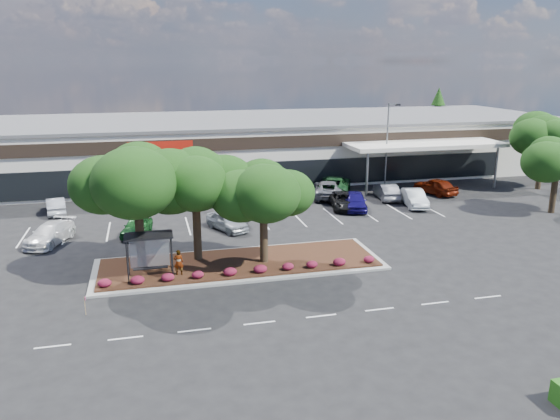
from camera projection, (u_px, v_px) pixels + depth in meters
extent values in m
plane|color=black|center=(286.00, 287.00, 31.25)|extent=(160.00, 160.00, 0.00)
cube|color=silver|center=(212.00, 147.00, 62.30)|extent=(80.00, 20.00, 6.00)
cube|color=#59595B|center=(211.00, 120.00, 61.49)|extent=(80.40, 20.40, 0.30)
cube|color=black|center=(224.00, 144.00, 52.42)|extent=(80.00, 0.25, 1.20)
cube|color=black|center=(225.00, 177.00, 53.26)|extent=(60.00, 0.18, 2.60)
cube|color=#AA170C|center=(160.00, 147.00, 50.96)|extent=(6.00, 0.12, 1.00)
cube|color=silver|center=(425.00, 145.00, 54.85)|extent=(16.00, 5.00, 0.40)
cylinder|color=slate|center=(367.00, 174.00, 51.97)|extent=(0.24, 0.24, 4.20)
cylinder|color=slate|center=(496.00, 168.00, 55.20)|extent=(0.24, 0.24, 4.20)
cube|color=#969691|center=(240.00, 264.00, 34.52)|extent=(18.00, 6.00, 0.15)
cube|color=#472416|center=(240.00, 263.00, 34.48)|extent=(17.20, 5.20, 0.12)
cube|color=silver|center=(53.00, 346.00, 24.73)|extent=(1.60, 0.12, 0.01)
cube|color=silver|center=(126.00, 338.00, 25.47)|extent=(1.60, 0.12, 0.01)
cube|color=silver|center=(194.00, 330.00, 26.21)|extent=(1.60, 0.12, 0.01)
cube|color=silver|center=(260.00, 323.00, 26.95)|extent=(1.60, 0.12, 0.01)
cube|color=silver|center=(321.00, 316.00, 27.69)|extent=(1.60, 0.12, 0.01)
cube|color=silver|center=(380.00, 309.00, 28.43)|extent=(1.60, 0.12, 0.01)
cube|color=silver|center=(435.00, 303.00, 29.17)|extent=(1.60, 0.12, 0.01)
cube|color=silver|center=(488.00, 297.00, 29.91)|extent=(1.60, 0.12, 0.01)
cube|color=silver|center=(23.00, 237.00, 40.08)|extent=(0.12, 5.00, 0.01)
cube|color=silver|center=(67.00, 234.00, 40.77)|extent=(0.12, 5.00, 0.01)
cube|color=silver|center=(108.00, 231.00, 41.47)|extent=(0.12, 5.00, 0.01)
cube|color=silver|center=(149.00, 229.00, 42.16)|extent=(0.12, 5.00, 0.01)
cube|color=silver|center=(188.00, 226.00, 42.85)|extent=(0.12, 5.00, 0.01)
cube|color=silver|center=(226.00, 223.00, 43.55)|extent=(0.12, 5.00, 0.01)
cube|color=silver|center=(263.00, 221.00, 44.24)|extent=(0.12, 5.00, 0.01)
cube|color=silver|center=(298.00, 218.00, 44.93)|extent=(0.12, 5.00, 0.01)
cube|color=silver|center=(333.00, 216.00, 45.63)|extent=(0.12, 5.00, 0.01)
cube|color=silver|center=(366.00, 213.00, 46.32)|extent=(0.12, 5.00, 0.01)
cube|color=silver|center=(398.00, 211.00, 47.01)|extent=(0.12, 5.00, 0.01)
cube|color=silver|center=(430.00, 209.00, 47.71)|extent=(0.12, 5.00, 0.01)
cylinder|color=black|center=(128.00, 255.00, 32.06)|extent=(0.08, 0.08, 2.50)
cylinder|color=black|center=(171.00, 251.00, 32.64)|extent=(0.08, 0.08, 2.50)
cylinder|color=black|center=(127.00, 262.00, 30.84)|extent=(0.08, 0.08, 2.50)
cylinder|color=black|center=(172.00, 259.00, 31.42)|extent=(0.08, 0.08, 2.50)
cube|color=black|center=(148.00, 236.00, 31.40)|extent=(2.75, 1.55, 0.10)
cube|color=silver|center=(149.00, 251.00, 32.32)|extent=(2.30, 0.03, 2.00)
cube|color=black|center=(151.00, 268.00, 32.19)|extent=(2.00, 0.35, 0.06)
cone|color=#14340B|center=(437.00, 118.00, 79.13)|extent=(3.96, 3.96, 9.00)
imported|color=#594C47|center=(179.00, 262.00, 32.19)|extent=(0.59, 0.41, 1.54)
cube|color=#969691|center=(385.00, 187.00, 55.03)|extent=(0.50, 0.50, 0.40)
cylinder|color=slate|center=(387.00, 145.00, 53.89)|extent=(0.14, 0.14, 8.23)
cube|color=slate|center=(392.00, 104.00, 53.09)|extent=(0.92, 0.52, 0.14)
cube|color=black|center=(396.00, 104.00, 53.38)|extent=(0.53, 0.44, 0.18)
cube|color=tan|center=(85.00, 306.00, 27.68)|extent=(0.03, 0.03, 0.99)
cube|color=#E43C83|center=(85.00, 298.00, 27.58)|extent=(0.02, 0.14, 0.18)
imported|color=silver|center=(50.00, 234.00, 38.58)|extent=(3.58, 5.25, 1.41)
imported|color=#17561F|center=(137.00, 226.00, 40.47)|extent=(2.69, 4.17, 1.32)
imported|color=#A1A9AE|center=(227.00, 221.00, 41.66)|extent=(3.23, 4.42, 1.40)
imported|color=slate|center=(231.00, 213.00, 43.70)|extent=(2.46, 5.44, 1.55)
imported|color=black|center=(344.00, 201.00, 47.81)|extent=(3.05, 5.25, 1.38)
imported|color=#130B57|center=(355.00, 201.00, 47.39)|extent=(3.03, 4.82, 1.53)
imported|color=#B3BCC1|center=(414.00, 198.00, 48.47)|extent=(2.51, 4.82, 1.51)
imported|color=#A1A4AD|center=(56.00, 206.00, 46.21)|extent=(2.15, 4.36, 1.37)
imported|color=maroon|center=(162.00, 193.00, 50.37)|extent=(4.19, 5.92, 1.50)
imported|color=maroon|center=(200.00, 193.00, 50.73)|extent=(3.12, 5.36, 1.40)
imported|color=maroon|center=(230.00, 188.00, 52.13)|extent=(4.01, 6.14, 1.57)
imported|color=silver|center=(248.00, 188.00, 51.85)|extent=(2.63, 5.11, 1.66)
imported|color=#1A4921|center=(335.00, 185.00, 53.30)|extent=(5.06, 6.72, 1.70)
imported|color=slate|center=(328.00, 189.00, 51.67)|extent=(4.21, 6.26, 1.60)
imported|color=#5B5C62|center=(386.00, 191.00, 51.02)|extent=(2.30, 4.71, 1.49)
imported|color=#681A08|center=(435.00, 186.00, 52.93)|extent=(3.20, 4.96, 1.57)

